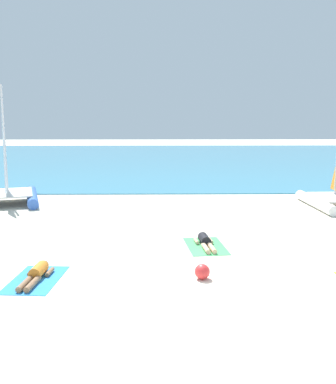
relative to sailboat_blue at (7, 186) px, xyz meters
The scene contains 8 objects.
ground_plane 7.26m from the sailboat_blue, ahead, with size 120.00×120.00×0.00m, color beige.
ocean_water 23.38m from the sailboat_blue, 72.11° to the left, with size 120.00×40.00×0.05m, color teal.
sailboat_blue is the anchor object (origin of this frame).
towel_left 10.31m from the sailboat_blue, 67.31° to the right, with size 1.10×1.90×0.01m, color #338CD8.
sunbather_left 10.24m from the sailboat_blue, 67.14° to the right, with size 0.57×1.57×0.30m.
towel_middle 10.73m from the sailboat_blue, 39.40° to the right, with size 1.10×1.90×0.01m, color #4CB266.
sunbather_middle 10.68m from the sailboat_blue, 39.15° to the right, with size 0.58×1.57×0.30m.
beach_ball 12.37m from the sailboat_blue, 50.13° to the right, with size 0.37×0.37×0.37m, color red.
Camera 1 is at (-0.21, -10.07, 3.78)m, focal length 40.70 mm.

